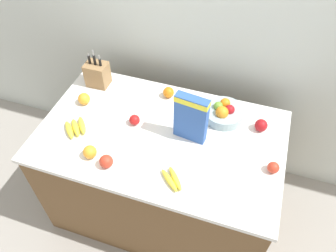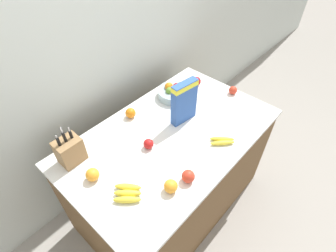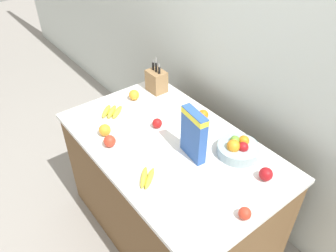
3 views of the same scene
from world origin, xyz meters
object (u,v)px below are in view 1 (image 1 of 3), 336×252
Objects in this scene: banana_bunch_left at (172,179)px; apple_rear at (106,161)px; knife_block at (97,74)px; fruit_bowl at (224,112)px; apple_front at (273,168)px; orange_by_cereal at (84,99)px; banana_bunch_right at (76,128)px; orange_front_left at (168,92)px; cereal_box at (191,117)px; apple_by_knife_block at (261,125)px; orange_front_center at (90,152)px; apple_leftmost at (135,120)px.

apple_rear is (-0.39, -0.02, 0.02)m from banana_bunch_left.
fruit_bowl is at bearing -2.87° from knife_block.
orange_by_cereal is (-1.27, 0.16, 0.01)m from apple_front.
orange_front_left reaches higher than banana_bunch_right.
apple_by_knife_block is at bearing 33.28° from cereal_box.
banana_bunch_right is (0.06, -0.45, -0.07)m from knife_block.
knife_block is 3.66× the size of apple_rear.
apple_by_knife_block is at bearing -3.99° from knife_block.
cereal_box reaches higher than banana_bunch_right.
knife_block is 3.78× the size of orange_front_left.
knife_block is at bearing 176.01° from apple_by_knife_block.
knife_block is 3.57× the size of orange_by_cereal.
banana_bunch_left is 0.82× the size of banana_bunch_right.
banana_bunch_right is at bearing -161.54° from apple_by_knife_block.
orange_by_cereal and orange_front_center have the same top height.
orange_front_left reaches higher than apple_front.
apple_rear is at bearing -132.93° from fruit_bowl.
apple_leftmost is 0.36m from orange_front_center.
knife_block reaches higher than apple_by_knife_block.
orange_front_center is at bearing -114.14° from apple_leftmost.
apple_by_knife_block is at bearing 6.55° from orange_by_cereal.
apple_by_knife_block is 0.98× the size of orange_by_cereal.
apple_rear reaches higher than banana_bunch_right.
orange_front_center is (0.19, -0.16, 0.02)m from banana_bunch_right.
apple_leftmost is (-0.36, 0.34, 0.02)m from banana_bunch_left.
banana_bunch_left is 0.86m from orange_by_cereal.
orange_front_left is at bearing 151.65° from apple_front.
orange_front_center reaches higher than apple_leftmost.
cereal_box is 0.41m from orange_front_left.
orange_by_cereal reaches higher than apple_front.
orange_front_center is at bearing -150.09° from apple_by_knife_block.
orange_front_left is 0.57m from orange_by_cereal.
orange_by_cereal is 0.46m from orange_front_center.
apple_by_knife_block reaches higher than banana_bunch_right.
fruit_bowl is 0.60m from banana_bunch_left.
apple_rear is at bearing -31.80° from banana_bunch_right.
fruit_bowl reaches higher than orange_by_cereal.
banana_bunch_right is 0.24m from orange_by_cereal.
orange_front_center is (-0.91, -0.53, 0.00)m from apple_by_knife_block.
banana_bunch_right is at bearing 139.59° from orange_front_center.
orange_front_center is (-0.27, -0.64, 0.00)m from orange_front_left.
apple_front is (0.51, -0.10, -0.14)m from cereal_box.
knife_block reaches higher than apple_leftmost.
orange_by_cereal is at bearing -154.77° from orange_front_left.
apple_leftmost is at bearing 136.99° from banana_bunch_left.
fruit_bowl is 3.25× the size of orange_by_cereal.
orange_by_cereal reaches higher than apple_rear.
knife_block is 0.89× the size of cereal_box.
apple_front is at bearing -6.16° from apple_leftmost.
knife_block is 0.81m from cereal_box.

